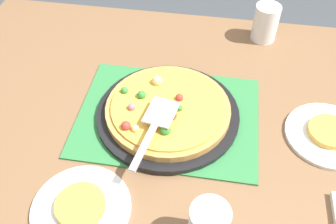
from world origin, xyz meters
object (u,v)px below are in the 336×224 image
pizza_pan (168,114)px  served_slice_right (80,205)px  cup_corner (266,23)px  plate_near_left (328,134)px  pizza_server (154,126)px  plate_far_right (81,208)px  served_slice_left (330,131)px  pizza (167,109)px

pizza_pan → served_slice_right: bearing=64.4°
cup_corner → plate_near_left: bearing=112.5°
pizza_server → pizza_pan: bearing=-100.4°
plate_far_right → served_slice_left: size_ratio=2.00×
pizza_pan → pizza_server: (0.02, 0.10, 0.06)m
served_slice_right → cup_corner: 0.81m
pizza → served_slice_left: bearing=-179.5°
plate_near_left → served_slice_right: served_slice_right is taller
plate_near_left → pizza_server: 0.45m
plate_far_right → served_slice_right: 0.01m
pizza → cup_corner: bearing=-122.5°
pizza_pan → plate_far_right: bearing=64.4°
served_slice_left → plate_near_left: bearing=0.0°
pizza_pan → pizza_server: pizza_server is taller
pizza → plate_far_right: bearing=64.6°
pizza → plate_far_right: size_ratio=1.50×
pizza_pan → plate_near_left: size_ratio=1.73×
pizza → cup_corner: size_ratio=2.75×
pizza → pizza_server: pizza_server is taller
plate_near_left → plate_far_right: bearing=28.5°
plate_far_right → pizza_server: bearing=-121.7°
served_slice_left → cup_corner: size_ratio=0.92×
served_slice_right → cup_corner: (-0.40, -0.70, 0.04)m
pizza_pan → plate_far_right: (0.14, 0.30, -0.01)m
pizza_pan → pizza_server: size_ratio=1.62×
pizza → cup_corner: 0.48m
plate_near_left → served_slice_left: size_ratio=2.00×
plate_near_left → cup_corner: 0.43m
plate_near_left → served_slice_right: size_ratio=2.00×
pizza → plate_near_left: (-0.42, -0.00, -0.03)m
plate_far_right → served_slice_right: (0.00, 0.00, 0.01)m
plate_far_right → served_slice_left: 0.64m
served_slice_right → pizza_server: pizza_server is taller
cup_corner → pizza_server: bearing=61.3°
pizza → plate_near_left: bearing=-179.5°
plate_far_right → pizza_server: (-0.13, -0.21, 0.07)m
pizza_pan → plate_near_left: (-0.42, -0.00, -0.01)m
served_slice_right → pizza_server: 0.25m
served_slice_right → pizza_pan: bearing=-115.6°
served_slice_left → served_slice_right: size_ratio=1.00×
plate_far_right → cup_corner: bearing=-119.6°
pizza_server → pizza: bearing=-99.5°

